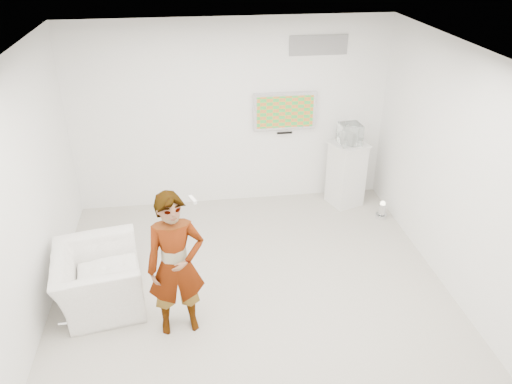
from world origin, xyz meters
TOP-DOWN VIEW (x-y plane):
  - room at (0.00, 0.00)m, footprint 5.01×5.01m
  - tv at (0.85, 2.45)m, footprint 1.00×0.08m
  - logo_decal at (1.35, 2.49)m, footprint 0.90×0.02m
  - person at (-0.90, -0.47)m, footprint 0.69×0.49m
  - armchair at (-1.87, 0.09)m, footprint 1.15×1.27m
  - pedestal at (1.84, 2.12)m, footprint 0.67×0.67m
  - floor_uplight at (2.29, 1.55)m, footprint 0.22×0.22m
  - vitrine at (1.84, 2.12)m, footprint 0.36×0.36m
  - console at (1.84, 2.12)m, footprint 0.11×0.16m
  - wii_remote at (-0.67, -0.29)m, footprint 0.09×0.16m

SIDE VIEW (x-z plane):
  - floor_uplight at x=2.29m, z-range 0.00..0.28m
  - armchair at x=-1.87m, z-range 0.00..0.74m
  - pedestal at x=1.84m, z-range 0.00..1.08m
  - person at x=-0.90m, z-range 0.00..1.76m
  - console at x=1.84m, z-range 1.08..1.29m
  - vitrine at x=1.84m, z-range 1.08..1.40m
  - room at x=0.00m, z-range 0.00..3.00m
  - tv at x=0.85m, z-range 1.25..1.85m
  - wii_remote at x=-0.67m, z-range 1.56..1.60m
  - logo_decal at x=1.35m, z-range 2.40..2.70m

